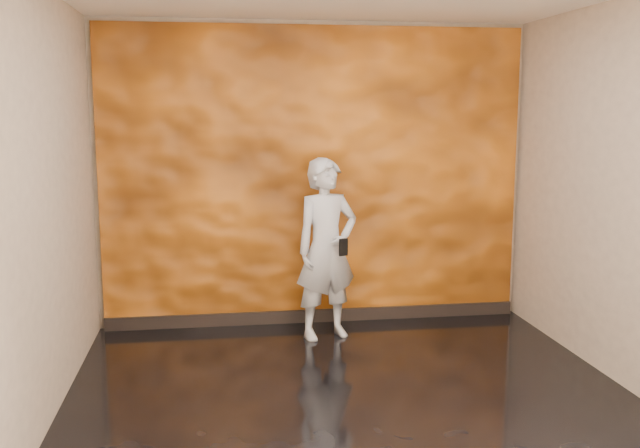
{
  "coord_description": "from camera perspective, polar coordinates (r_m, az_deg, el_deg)",
  "views": [
    {
      "loc": [
        -0.92,
        -4.58,
        2.0
      ],
      "look_at": [
        -0.06,
        1.21,
        1.06
      ],
      "focal_mm": 40.0,
      "sensor_mm": 36.0,
      "label": 1
    }
  ],
  "objects": [
    {
      "name": "phone",
      "position": [
        6.02,
        1.89,
        -1.87
      ],
      "size": [
        0.08,
        0.04,
        0.15
      ],
      "primitive_type": "cube",
      "rotation": [
        0.0,
        0.0,
        0.35
      ],
      "color": "black",
      "rests_on": "man"
    },
    {
      "name": "room",
      "position": [
        4.71,
        2.91,
        1.78
      ],
      "size": [
        4.02,
        4.02,
        2.81
      ],
      "color": "black",
      "rests_on": "ground"
    },
    {
      "name": "feature_wall",
      "position": [
        6.63,
        -0.43,
        3.76
      ],
      "size": [
        3.9,
        0.06,
        2.75
      ],
      "primitive_type": "cube",
      "color": "orange",
      "rests_on": "ground"
    },
    {
      "name": "man",
      "position": [
        6.24,
        0.53,
        -2.0
      ],
      "size": [
        0.67,
        0.55,
        1.59
      ],
      "primitive_type": "imported",
      "rotation": [
        0.0,
        0.0,
        0.32
      ],
      "color": "#A5AAB7",
      "rests_on": "ground"
    },
    {
      "name": "baseboard",
      "position": [
        6.84,
        -0.37,
        -7.34
      ],
      "size": [
        3.9,
        0.04,
        0.12
      ],
      "primitive_type": "cube",
      "color": "black",
      "rests_on": "ground"
    }
  ]
}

